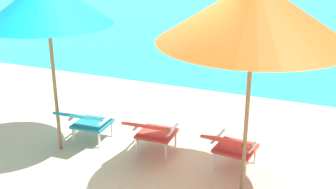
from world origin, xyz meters
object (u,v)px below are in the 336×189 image
Objects in this scene: beach_umbrella_left at (47,2)px; beach_umbrella_right at (254,11)px; lounge_chair_right at (231,145)px; lounge_chair_left at (86,121)px; lounge_chair_center at (152,130)px.

beach_umbrella_left is 0.96× the size of beach_umbrella_right.
beach_umbrella_left is at bearing -172.92° from lounge_chair_right.
lounge_chair_center is (1.05, 0.06, 0.00)m from lounge_chair_left.
lounge_chair_center and lounge_chair_right have the same top height.
beach_umbrella_right reaches higher than lounge_chair_left.
lounge_chair_right is 3.09m from beach_umbrella_left.
beach_umbrella_left is 2.77m from beach_umbrella_right.
lounge_chair_center is at bearing 13.46° from beach_umbrella_left.
beach_umbrella_right is at bearing -8.44° from lounge_chair_left.
lounge_chair_center is 2.35m from beach_umbrella_right.
beach_umbrella_left is (-0.30, -0.27, 1.77)m from lounge_chair_left.
beach_umbrella_left is at bearing -166.54° from lounge_chair_center.
lounge_chair_right is at bearing -0.66° from lounge_chair_center.
beach_umbrella_right is (1.41, -0.43, 1.83)m from lounge_chair_center.
lounge_chair_left is 1.06m from lounge_chair_center.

